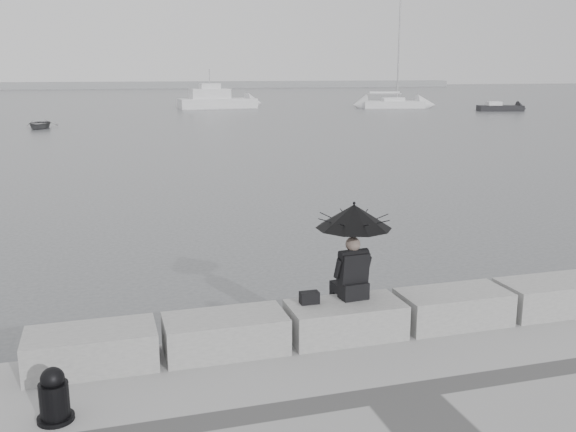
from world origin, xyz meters
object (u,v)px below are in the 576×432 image
object	(u,v)px
motor_cruiser	(218,100)
sailboat_right	(393,103)
seated_person	(354,231)
small_motorboat	(500,108)
dinghy	(40,124)
mooring_bollard	(54,399)

from	to	relation	value
motor_cruiser	sailboat_right	bearing A→B (deg)	-18.90
seated_person	sailboat_right	size ratio (longest dim) A/B	0.11
small_motorboat	seated_person	bearing A→B (deg)	-112.12
dinghy	motor_cruiser	bearing A→B (deg)	58.68
seated_person	small_motorboat	world-z (taller)	seated_person
sailboat_right	dinghy	xyz separation A→B (m)	(-36.80, -16.88, -0.25)
sailboat_right	motor_cruiser	xyz separation A→B (m)	(-19.40, 5.17, 0.36)
mooring_bollard	sailboat_right	bearing A→B (deg)	61.48
seated_person	dinghy	distance (m)	43.74
sailboat_right	motor_cruiser	bearing A→B (deg)	178.17
seated_person	dinghy	bearing A→B (deg)	95.21
seated_person	motor_cruiser	bearing A→B (deg)	76.72
seated_person	mooring_bollard	xyz separation A→B (m)	(-3.95, -1.39, -1.22)
motor_cruiser	dinghy	xyz separation A→B (m)	(-17.40, -22.06, -0.60)
seated_person	mooring_bollard	bearing A→B (deg)	-165.21
dinghy	seated_person	bearing A→B (deg)	-73.28
sailboat_right	small_motorboat	xyz separation A→B (m)	(8.47, -8.33, -0.22)
mooring_bollard	small_motorboat	world-z (taller)	mooring_bollard
mooring_bollard	motor_cruiser	world-z (taller)	motor_cruiser
sailboat_right	seated_person	bearing A→B (deg)	-103.01
small_motorboat	dinghy	bearing A→B (deg)	-155.17
mooring_bollard	small_motorboat	distance (m)	67.51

